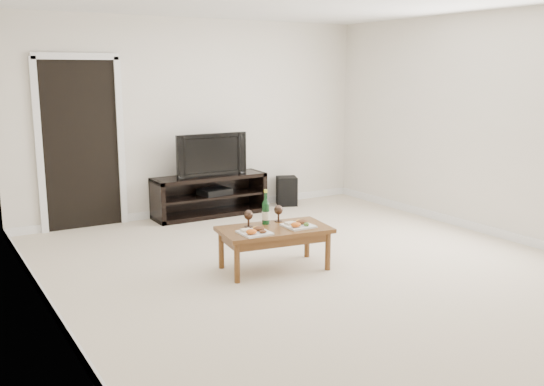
{
  "coord_description": "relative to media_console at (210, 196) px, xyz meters",
  "views": [
    {
      "loc": [
        -3.33,
        -4.76,
        1.93
      ],
      "look_at": [
        -0.22,
        0.42,
        0.7
      ],
      "focal_mm": 40.0,
      "sensor_mm": 36.0,
      "label": 1
    }
  ],
  "objects": [
    {
      "name": "floor",
      "position": [
        -0.05,
        -2.5,
        -0.28
      ],
      "size": [
        5.5,
        5.5,
        0.0
      ],
      "primitive_type": "plane",
      "color": "beige",
      "rests_on": "ground"
    },
    {
      "name": "wine_bottle",
      "position": [
        -0.41,
        -2.2,
        0.32
      ],
      "size": [
        0.07,
        0.07,
        0.35
      ],
      "primitive_type": "cylinder",
      "color": "#0F3818",
      "rests_on": "coffee_table"
    },
    {
      "name": "back_wall",
      "position": [
        -0.05,
        0.27,
        1.02
      ],
      "size": [
        5.0,
        0.04,
        2.6
      ],
      "primitive_type": "cube",
      "color": "silver",
      "rests_on": "ground"
    },
    {
      "name": "goblet_right",
      "position": [
        -0.25,
        -2.18,
        0.23
      ],
      "size": [
        0.09,
        0.09,
        0.17
      ],
      "primitive_type": null,
      "color": "#37261E",
      "rests_on": "coffee_table"
    },
    {
      "name": "coffee_table",
      "position": [
        -0.42,
        -2.37,
        -0.07
      ],
      "size": [
        1.13,
        0.72,
        0.42
      ],
      "primitive_type": "cube",
      "rotation": [
        0.0,
        0.0,
        -0.14
      ],
      "color": "brown",
      "rests_on": "ground"
    },
    {
      "name": "television",
      "position": [
        0.0,
        0.0,
        0.56
      ],
      "size": [
        0.99,
        0.13,
        0.57
      ],
      "primitive_type": "imported",
      "rotation": [
        0.0,
        0.0,
        -0.0
      ],
      "color": "black",
      "rests_on": "media_console"
    },
    {
      "name": "media_console",
      "position": [
        0.0,
        0.0,
        0.0
      ],
      "size": [
        1.54,
        0.45,
        0.55
      ],
      "primitive_type": "cube",
      "color": "black",
      "rests_on": "ground"
    },
    {
      "name": "av_receiver",
      "position": [
        0.07,
        -0.01,
        0.05
      ],
      "size": [
        0.44,
        0.36,
        0.08
      ],
      "primitive_type": "cube",
      "rotation": [
        0.0,
        0.0,
        0.15
      ],
      "color": "black",
      "rests_on": "media_console"
    },
    {
      "name": "goblet_left",
      "position": [
        -0.62,
        -2.21,
        0.23
      ],
      "size": [
        0.09,
        0.09,
        0.17
      ],
      "primitive_type": null,
      "color": "#37261E",
      "rests_on": "coffee_table"
    },
    {
      "name": "plate_left",
      "position": [
        -0.69,
        -2.46,
        0.18
      ],
      "size": [
        0.27,
        0.27,
        0.07
      ],
      "primitive_type": "cube",
      "color": "white",
      "rests_on": "coffee_table"
    },
    {
      "name": "subwoofer",
      "position": [
        1.24,
        0.02,
        -0.07
      ],
      "size": [
        0.36,
        0.36,
        0.42
      ],
      "primitive_type": "cube",
      "rotation": [
        0.0,
        0.0,
        -0.39
      ],
      "color": "black",
      "rests_on": "ground"
    },
    {
      "name": "doorway",
      "position": [
        -1.6,
        0.24,
        0.75
      ],
      "size": [
        0.9,
        0.02,
        2.05
      ],
      "primitive_type": "cube",
      "color": "black",
      "rests_on": "ground"
    },
    {
      "name": "plate_right",
      "position": [
        -0.19,
        -2.46,
        0.18
      ],
      "size": [
        0.27,
        0.27,
        0.07
      ],
      "primitive_type": "cube",
      "color": "white",
      "rests_on": "coffee_table"
    }
  ]
}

